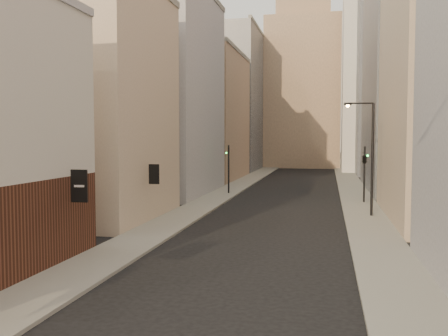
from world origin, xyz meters
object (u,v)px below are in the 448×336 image
at_px(clock_tower, 304,76).
at_px(traffic_light_right, 365,159).
at_px(streetlamp_mid, 369,152).
at_px(traffic_light_left, 229,161).
at_px(white_tower, 368,58).

bearing_deg(clock_tower, traffic_light_right, -81.66).
bearing_deg(traffic_light_right, clock_tower, -63.09).
xyz_separation_m(clock_tower, traffic_light_right, (7.92, -54.06, -13.75)).
bearing_deg(clock_tower, streetlamp_mid, -82.87).
bearing_deg(traffic_light_right, traffic_light_left, -0.06).
bearing_deg(traffic_light_right, white_tower, -75.82).
height_order(clock_tower, traffic_light_right, clock_tower).
relative_size(white_tower, traffic_light_right, 8.30).
distance_m(traffic_light_left, traffic_light_right, 13.61).
height_order(white_tower, traffic_light_right, white_tower).
bearing_deg(white_tower, traffic_light_right, -94.39).
relative_size(traffic_light_left, traffic_light_right, 1.00).
xyz_separation_m(clock_tower, traffic_light_left, (-4.97, -49.72, -14.19)).
xyz_separation_m(white_tower, streetlamp_mid, (-3.28, -47.68, -13.88)).
height_order(traffic_light_left, traffic_light_right, same).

